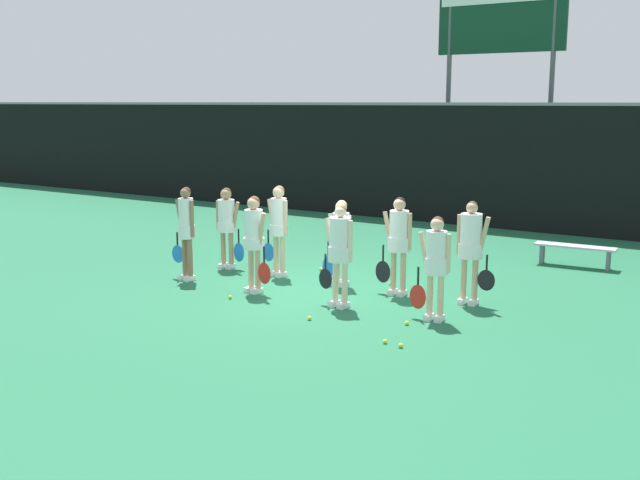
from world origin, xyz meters
name	(u,v)px	position (x,y,z in m)	size (l,w,h in m)	color
ground_plane	(320,291)	(0.00, 0.00, 0.00)	(140.00, 140.00, 0.00)	#216642
fence_windscreen	(488,165)	(0.00, 8.37, 1.70)	(60.00, 0.08, 3.37)	black
scoreboard	(500,43)	(-0.40, 10.05, 5.04)	(3.71, 0.15, 6.45)	#515156
bench_courtside	(575,249)	(3.34, 4.63, 0.38)	(1.65, 0.45, 0.45)	#B2B2B7
player_0	(186,226)	(-2.63, -0.63, 1.05)	(0.62, 0.33, 1.80)	#8C664C
player_1	(254,235)	(-0.95, -0.69, 1.05)	(0.64, 0.38, 1.75)	tan
player_2	(340,247)	(0.84, -0.69, 1.02)	(0.67, 0.41, 1.73)	beige
player_3	(436,260)	(2.50, -0.54, 0.97)	(0.65, 0.37, 1.65)	beige
player_4	(227,220)	(-2.67, 0.61, 0.99)	(0.66, 0.39, 1.67)	tan
player_5	(279,222)	(-1.34, 0.59, 1.07)	(0.64, 0.36, 1.79)	beige
player_6	(341,236)	(0.07, 0.60, 0.94)	(0.63, 0.36, 1.61)	beige
player_7	(399,237)	(1.29, 0.56, 1.04)	(0.67, 0.39, 1.75)	tan
player_8	(471,243)	(2.60, 0.66, 1.05)	(0.70, 0.41, 1.76)	tan
tennis_ball_0	(309,318)	(0.85, -1.62, 0.03)	(0.07, 0.07, 0.07)	#CCE033
tennis_ball_1	(401,345)	(2.67, -2.05, 0.04)	(0.07, 0.07, 0.07)	#CCE033
tennis_ball_2	(188,269)	(-3.19, -0.03, 0.03)	(0.07, 0.07, 0.07)	#CCE033
tennis_ball_3	(407,323)	(2.26, -1.03, 0.03)	(0.07, 0.07, 0.07)	#CCE033
tennis_ball_4	(391,283)	(0.87, 1.11, 0.03)	(0.07, 0.07, 0.07)	#CCE033
tennis_ball_5	(321,269)	(-0.91, 1.44, 0.03)	(0.07, 0.07, 0.07)	#CCE033
tennis_ball_6	(230,297)	(-1.03, -1.29, 0.03)	(0.07, 0.07, 0.07)	#CCE033
tennis_ball_7	(385,341)	(2.40, -2.01, 0.03)	(0.07, 0.07, 0.07)	#CCE033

